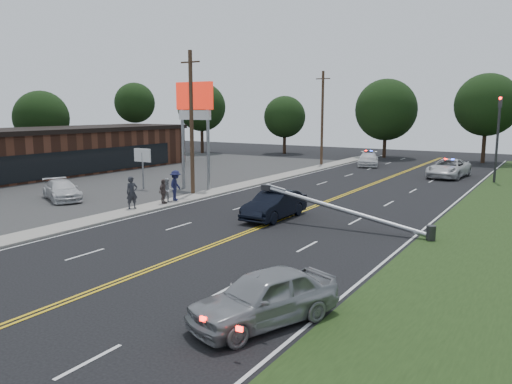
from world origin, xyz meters
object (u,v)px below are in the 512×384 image
Objects in this scene: pylon_sign at (195,110)px; bystander_a at (132,193)px; emergency_a at (449,168)px; bystander_d at (163,191)px; small_sign at (142,159)px; traffic_signal at (498,132)px; waiting_sedan at (264,297)px; parked_car at (62,190)px; fallen_streetlight at (351,212)px; emergency_b at (368,159)px; utility_pole_mid at (192,123)px; bystander_c at (176,185)px; crashed_sedan at (274,205)px; bystander_b at (168,190)px; utility_pole_far at (322,118)px.

pylon_sign reaches higher than bystander_a.
bystander_d is (-12.69, -23.34, 0.08)m from emergency_a.
bystander_d is at bearing -35.59° from small_sign.
traffic_signal is 1.54× the size of waiting_sedan.
fallen_streetlight is at bearing -58.64° from parked_car.
traffic_signal is at bearing 108.76° from waiting_sedan.
small_sign is 0.61× the size of emergency_b.
utility_pole_mid is (-17.50, -18.00, 0.88)m from traffic_signal.
crashed_sedan is at bearing -118.61° from bystander_c.
bystander_a reaches higher than bystander_d.
fallen_streetlight is 5.95× the size of bystander_b.
emergency_b is 27.34m from bystander_c.
utility_pole_mid reaches higher than bystander_d.
traffic_signal is at bearing -19.49° from parked_car.
utility_pole_far is 6.41× the size of bystander_d.
emergency_a is at bearing 89.45° from fallen_streetlight.
bystander_a is at bearing -65.70° from parked_car.
traffic_signal reaches higher than bystander_d.
bystander_a reaches higher than emergency_b.
emergency_b is (-9.17, 5.05, -0.09)m from emergency_a.
emergency_b is (-13.06, 6.30, -3.47)m from traffic_signal.
crashed_sedan reaches higher than waiting_sedan.
utility_pole_mid reaches higher than bystander_b.
small_sign reaches higher than parked_car.
waiting_sedan is 41.64m from emergency_b.
pylon_sign is 20.06m from utility_pole_far.
crashed_sedan is 0.80× the size of emergency_a.
crashed_sedan is at bearing -15.46° from small_sign.
traffic_signal is 4.48× the size of bystander_b.
bystander_c is (-12.77, -22.05, 0.29)m from emergency_a.
fallen_streetlight is at bearing -12.40° from small_sign.
bystander_a reaches higher than fallen_streetlight.
small_sign is at bearing 167.60° from fallen_streetlight.
emergency_b is 30.85m from bystander_a.
parked_car is (-14.97, -2.47, -0.12)m from crashed_sedan.
small_sign is 1.99× the size of bystander_d.
bystander_b reaches higher than waiting_sedan.
bystander_b is (0.50, 2.62, -0.18)m from bystander_a.
fallen_streetlight reaches higher than parked_car.
waiting_sedan is 17.75m from bystander_a.
bystander_a is 3.51m from bystander_c.
emergency_a is (13.61, 19.25, -4.26)m from utility_pole_mid.
traffic_signal is 22.62m from fallen_streetlight.
crashed_sedan is at bearing 177.01° from fallen_streetlight.
small_sign is at bearing 61.34° from bystander_a.
fallen_streetlight is at bearing -58.34° from bystander_a.
pylon_sign reaches higher than bystander_d.
pylon_sign is at bearing 151.31° from crashed_sedan.
small_sign reaches higher than emergency_a.
emergency_b is at bearing 154.24° from traffic_signal.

